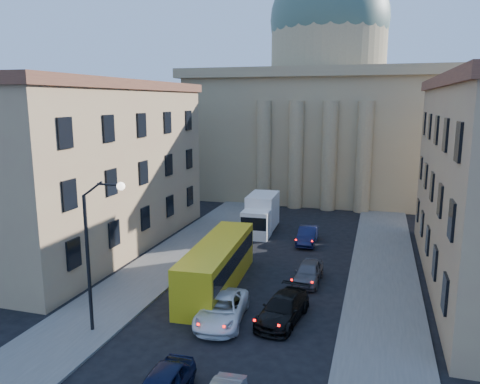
% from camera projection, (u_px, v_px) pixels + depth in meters
% --- Properties ---
extents(sidewalk_left, '(5.00, 60.00, 0.15)m').
position_uv_depth(sidewalk_left, '(156.00, 269.00, 36.45)').
color(sidewalk_left, '#5C5A54').
rests_on(sidewalk_left, ground).
extents(sidewalk_right, '(5.00, 60.00, 0.15)m').
position_uv_depth(sidewalk_right, '(384.00, 295.00, 31.67)').
color(sidewalk_right, '#5C5A54').
rests_on(sidewalk_right, ground).
extents(church, '(68.02, 28.76, 36.60)m').
position_uv_depth(church, '(326.00, 109.00, 67.03)').
color(church, '#937C5A').
rests_on(church, ground).
extents(building_left, '(11.60, 26.60, 14.70)m').
position_uv_depth(building_left, '(87.00, 165.00, 41.19)').
color(building_left, tan).
rests_on(building_left, ground).
extents(street_lamp, '(2.62, 0.44, 8.83)m').
position_uv_depth(street_lamp, '(95.00, 244.00, 25.62)').
color(street_lamp, black).
rests_on(street_lamp, ground).
extents(car_left_mid, '(3.19, 5.84, 1.55)m').
position_uv_depth(car_left_mid, '(222.00, 309.00, 27.87)').
color(car_left_mid, white).
rests_on(car_left_mid, ground).
extents(car_right_mid, '(2.88, 5.57, 1.54)m').
position_uv_depth(car_right_mid, '(283.00, 309.00, 27.96)').
color(car_right_mid, black).
rests_on(car_right_mid, ground).
extents(car_right_far, '(1.89, 4.49, 1.52)m').
position_uv_depth(car_right_far, '(308.00, 272.00, 33.97)').
color(car_right_far, '#535258').
rests_on(car_right_far, ground).
extents(car_right_distant, '(1.78, 4.71, 1.53)m').
position_uv_depth(car_right_distant, '(307.00, 236.00, 43.15)').
color(car_right_distant, black).
rests_on(car_right_distant, ground).
extents(city_bus, '(3.37, 11.79, 3.28)m').
position_uv_depth(city_bus, '(218.00, 264.00, 32.80)').
color(city_bus, gold).
rests_on(city_bus, ground).
extents(box_truck, '(2.89, 6.81, 3.68)m').
position_uv_depth(box_truck, '(261.00, 215.00, 46.89)').
color(box_truck, white).
rests_on(box_truck, ground).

